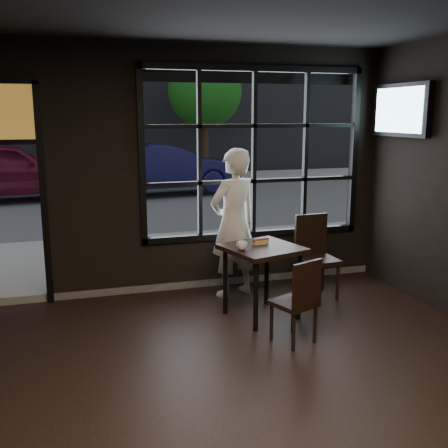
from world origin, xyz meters
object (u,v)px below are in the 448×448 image
object	(u,v)px
chair_near	(294,300)
man	(234,223)
cafe_table	(262,281)
navy_car	(166,168)

from	to	relation	value
chair_near	man	size ratio (longest dim) A/B	0.47
man	chair_near	bearing A→B (deg)	75.39
man	cafe_table	bearing A→B (deg)	75.86
chair_near	navy_car	distance (m)	10.34
chair_near	navy_car	bearing A→B (deg)	-115.07
man	navy_car	xyz separation A→B (m)	(0.71, 8.78, -0.17)
cafe_table	navy_car	xyz separation A→B (m)	(0.62, 9.58, 0.36)
chair_near	man	bearing A→B (deg)	-105.94
cafe_table	man	bearing A→B (deg)	80.33
cafe_table	navy_car	world-z (taller)	navy_car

